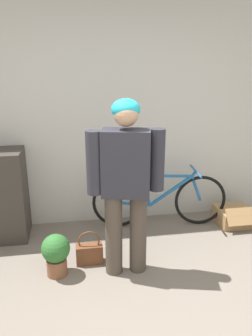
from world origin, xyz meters
TOP-DOWN VIEW (x-y plane):
  - wall_back at (0.00, 2.29)m, footprint 8.00×0.07m
  - person at (-0.08, 1.16)m, footprint 0.68×0.32m
  - bicycle at (0.47, 2.00)m, footprint 1.60×0.46m
  - handbag at (-0.41, 1.34)m, footprint 0.26×0.12m
  - cardboard_box at (1.39, 1.88)m, footprint 0.42×0.45m
  - potted_plant at (-0.72, 1.20)m, footprint 0.26×0.26m

SIDE VIEW (x-z plane):
  - cardboard_box at x=1.39m, z-range -0.04..0.23m
  - handbag at x=-0.41m, z-range -0.06..0.28m
  - potted_plant at x=-0.72m, z-range 0.02..0.43m
  - bicycle at x=0.47m, z-range -0.01..0.69m
  - person at x=-0.08m, z-range 0.13..1.73m
  - wall_back at x=0.00m, z-range 0.00..2.60m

